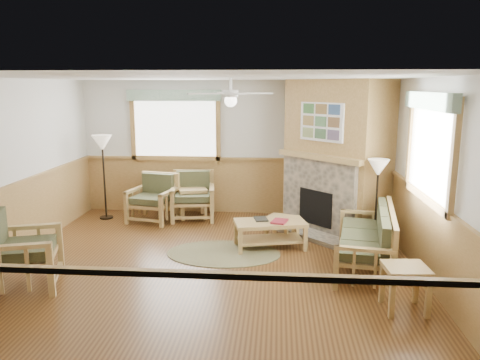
# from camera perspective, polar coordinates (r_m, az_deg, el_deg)

# --- Properties ---
(floor) EXTENTS (6.00, 6.00, 0.01)m
(floor) POSITION_cam_1_polar(r_m,az_deg,el_deg) (6.97, -3.81, -10.45)
(floor) COLOR #573518
(floor) RESTS_ON ground
(ceiling) EXTENTS (6.00, 6.00, 0.01)m
(ceiling) POSITION_cam_1_polar(r_m,az_deg,el_deg) (6.47, -4.13, 12.38)
(ceiling) COLOR white
(ceiling) RESTS_ON floor
(wall_back) EXTENTS (6.00, 0.02, 2.70)m
(wall_back) POSITION_cam_1_polar(r_m,az_deg,el_deg) (9.53, -1.28, 3.96)
(wall_back) COLOR silver
(wall_back) RESTS_ON floor
(wall_front) EXTENTS (6.00, 0.02, 2.70)m
(wall_front) POSITION_cam_1_polar(r_m,az_deg,el_deg) (3.74, -10.86, -8.12)
(wall_front) COLOR silver
(wall_front) RESTS_ON floor
(wall_left) EXTENTS (0.02, 6.00, 2.70)m
(wall_left) POSITION_cam_1_polar(r_m,az_deg,el_deg) (7.63, -26.84, 0.84)
(wall_left) COLOR silver
(wall_left) RESTS_ON floor
(wall_right) EXTENTS (0.02, 6.00, 2.70)m
(wall_right) POSITION_cam_1_polar(r_m,az_deg,el_deg) (6.82, 21.81, 0.13)
(wall_right) COLOR silver
(wall_right) RESTS_ON floor
(wainscot) EXTENTS (6.00, 6.00, 1.10)m
(wainscot) POSITION_cam_1_polar(r_m,az_deg,el_deg) (6.78, -3.87, -6.09)
(wainscot) COLOR #9E7841
(wainscot) RESTS_ON floor
(fireplace) EXTENTS (3.11, 3.11, 2.70)m
(fireplace) POSITION_cam_1_polar(r_m,az_deg,el_deg) (8.60, 11.78, 2.91)
(fireplace) COLOR #9E7841
(fireplace) RESTS_ON floor
(window_back) EXTENTS (1.90, 0.16, 1.50)m
(window_back) POSITION_cam_1_polar(r_m,az_deg,el_deg) (9.58, -8.02, 10.97)
(window_back) COLOR white
(window_back) RESTS_ON wall_back
(window_right) EXTENTS (0.16, 1.90, 1.50)m
(window_right) POSITION_cam_1_polar(r_m,az_deg,el_deg) (6.51, 22.76, 10.03)
(window_right) COLOR white
(window_right) RESTS_ON wall_right
(ceiling_fan) EXTENTS (1.59, 1.59, 0.36)m
(ceiling_fan) POSITION_cam_1_polar(r_m,az_deg,el_deg) (6.73, -1.15, 12.03)
(ceiling_fan) COLOR white
(ceiling_fan) RESTS_ON ceiling
(sofa) EXTENTS (1.98, 1.08, 0.87)m
(sofa) POSITION_cam_1_polar(r_m,az_deg,el_deg) (7.01, 14.95, -6.89)
(sofa) COLOR #AA894F
(sofa) RESTS_ON floor
(armchair_back_left) EXTENTS (0.96, 0.96, 0.90)m
(armchair_back_left) POSITION_cam_1_polar(r_m,az_deg,el_deg) (9.21, -10.63, -2.20)
(armchair_back_left) COLOR #AA894F
(armchair_back_left) RESTS_ON floor
(armchair_back_right) EXTENTS (0.92, 0.92, 0.92)m
(armchair_back_right) POSITION_cam_1_polar(r_m,az_deg,el_deg) (9.25, -5.76, -1.93)
(armchair_back_right) COLOR #AA894F
(armchair_back_right) RESTS_ON floor
(armchair_left) EXTENTS (1.14, 1.14, 1.02)m
(armchair_left) POSITION_cam_1_polar(r_m,az_deg,el_deg) (6.75, -25.16, -7.64)
(armchair_left) COLOR #AA894F
(armchair_left) RESTS_ON floor
(coffee_table) EXTENTS (1.22, 0.80, 0.45)m
(coffee_table) POSITION_cam_1_polar(r_m,az_deg,el_deg) (7.63, 3.67, -6.65)
(coffee_table) COLOR #AA894F
(coffee_table) RESTS_ON floor
(end_table_chairs) EXTENTS (0.66, 0.65, 0.60)m
(end_table_chairs) POSITION_cam_1_polar(r_m,az_deg,el_deg) (9.39, -5.79, -2.76)
(end_table_chairs) COLOR #AA894F
(end_table_chairs) RESTS_ON floor
(end_table_sofa) EXTENTS (0.52, 0.50, 0.54)m
(end_table_sofa) POSITION_cam_1_polar(r_m,az_deg,el_deg) (5.91, 19.43, -12.34)
(end_table_sofa) COLOR #AA894F
(end_table_sofa) RESTS_ON floor
(footstool) EXTENTS (0.57, 0.57, 0.38)m
(footstool) POSITION_cam_1_polar(r_m,az_deg,el_deg) (8.13, 4.92, -5.78)
(footstool) COLOR #AA894F
(footstool) RESTS_ON floor
(braided_rug) EXTENTS (2.37, 2.37, 0.01)m
(braided_rug) POSITION_cam_1_polar(r_m,az_deg,el_deg) (7.43, -2.03, -8.92)
(braided_rug) COLOR brown
(braided_rug) RESTS_ON floor
(floor_lamp_left) EXTENTS (0.47, 0.47, 1.67)m
(floor_lamp_left) POSITION_cam_1_polar(r_m,az_deg,el_deg) (9.52, -16.23, 0.35)
(floor_lamp_left) COLOR black
(floor_lamp_left) RESTS_ON floor
(floor_lamp_right) EXTENTS (0.43, 0.43, 1.47)m
(floor_lamp_right) POSITION_cam_1_polar(r_m,az_deg,el_deg) (7.73, 16.27, -2.90)
(floor_lamp_right) COLOR black
(floor_lamp_right) RESTS_ON floor
(book_red) EXTENTS (0.29, 0.35, 0.03)m
(book_red) POSITION_cam_1_polar(r_m,az_deg,el_deg) (7.51, 4.84, -4.93)
(book_red) COLOR maroon
(book_red) RESTS_ON coffee_table
(book_dark) EXTENTS (0.25, 0.31, 0.03)m
(book_dark) POSITION_cam_1_polar(r_m,az_deg,el_deg) (7.63, 2.57, -4.68)
(book_dark) COLOR black
(book_dark) RESTS_ON coffee_table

